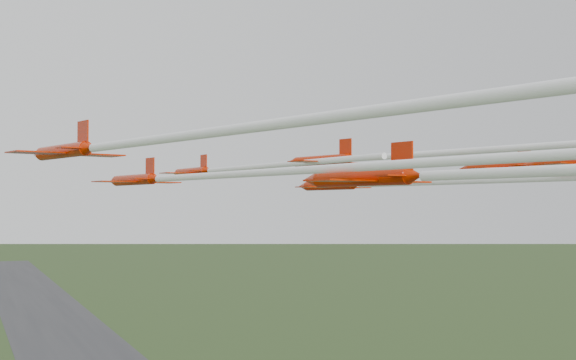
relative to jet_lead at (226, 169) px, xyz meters
name	(u,v)px	position (x,y,z in m)	size (l,w,h in m)	color
runway	(71,347)	(6.54, 190.61, -51.73)	(38.00, 900.00, 0.04)	#303033
jet_lead	(226,169)	(0.00, 0.00, 0.00)	(10.85, 44.06, 2.52)	#BA1C00
jet_row2_left	(218,175)	(-8.23, -23.51, -1.65)	(18.31, 61.58, 2.62)	#BA1C00
jet_row2_right	(377,184)	(15.71, -7.60, -1.73)	(13.46, 45.44, 2.91)	#BA1C00
jet_row3_left	(190,135)	(-15.90, -42.76, -0.07)	(22.17, 65.48, 2.61)	#BA1C00
jet_row3_mid	(410,155)	(7.83, -28.12, 0.19)	(16.92, 47.54, 2.42)	#BA1C00
jet_row3_right	(568,163)	(29.74, -23.01, 0.13)	(12.67, 44.45, 2.64)	#BA1C00
jet_row4_left	(476,174)	(0.80, -47.68, -2.28)	(16.57, 48.74, 2.93)	#BA1C00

